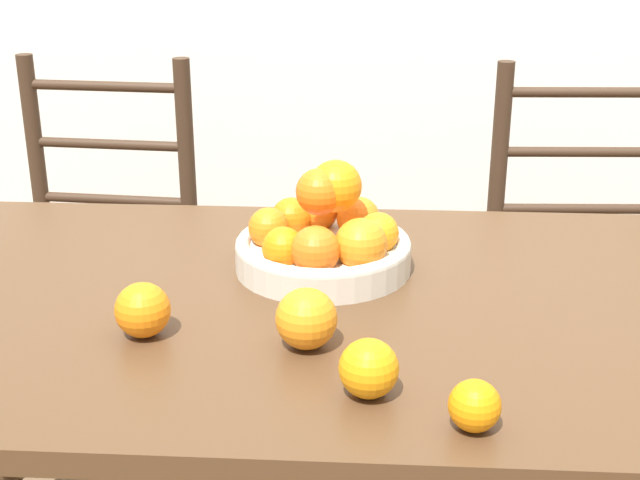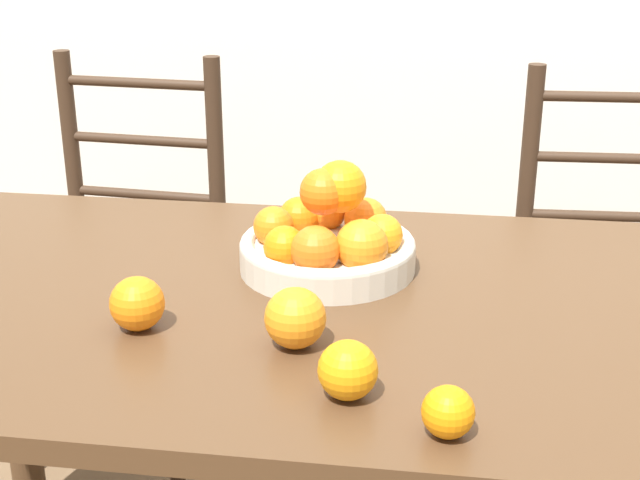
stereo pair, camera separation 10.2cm
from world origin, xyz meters
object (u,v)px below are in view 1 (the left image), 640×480
Objects in this scene: orange_loose_2 at (369,369)px; chair_left at (99,274)px; orange_loose_1 at (475,406)px; orange_loose_0 at (306,319)px; chair_right at (584,286)px; fruit_bowl at (325,238)px; orange_loose_3 at (143,310)px.

chair_left reaches higher than orange_loose_2.
orange_loose_0 is at bearing 137.86° from orange_loose_1.
orange_loose_2 is 1.13m from chair_right.
fruit_bowl is at bearing 113.43° from orange_loose_1.
chair_right is (0.80, 0.83, -0.32)m from orange_loose_3.
orange_loose_1 is 1.32m from chair_left.
chair_left is at bearing 123.56° from orange_loose_0.
orange_loose_0 is 1.07m from chair_right.
orange_loose_2 is 0.96× the size of orange_loose_3.
chair_right is (0.58, 0.85, -0.32)m from orange_loose_0.
orange_loose_1 is (0.20, -0.45, -0.02)m from fruit_bowl.
orange_loose_3 is 0.95m from chair_left.
chair_left is (-0.56, 0.85, -0.32)m from orange_loose_0.
orange_loose_3 is (-0.23, 0.02, -0.00)m from orange_loose_0.
orange_loose_1 is 0.14m from orange_loose_2.
orange_loose_0 is at bearing -4.88° from orange_loose_3.
fruit_bowl is 0.39m from orange_loose_2.
orange_loose_1 is at bearing -66.57° from fruit_bowl.
orange_loose_0 is 0.09× the size of chair_right.
chair_right is at bearing 70.15° from orange_loose_1.
orange_loose_3 is at bearing -133.64° from fruit_bowl.
orange_loose_3 is at bearing 155.91° from orange_loose_2.
orange_loose_3 is 1.19m from chair_right.
chair_left is at bearing 177.17° from chair_right.
chair_left reaches higher than fruit_bowl.
orange_loose_3 is at bearing 175.12° from orange_loose_0.
chair_right is at bearing 62.99° from orange_loose_2.
orange_loose_0 is at bearing -52.16° from chair_left.
chair_right is at bearing 55.75° from orange_loose_0.
orange_loose_1 is 1.14m from chair_right.
orange_loose_3 reaches higher than orange_loose_2.
orange_loose_1 is (0.20, -0.18, -0.01)m from orange_loose_0.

